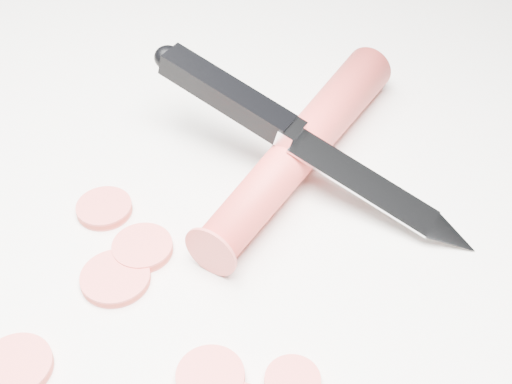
# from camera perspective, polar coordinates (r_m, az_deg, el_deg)

# --- Properties ---
(ground) EXTENTS (2.40, 2.40, 0.00)m
(ground) POSITION_cam_1_polar(r_m,az_deg,el_deg) (0.45, -4.64, -3.09)
(ground) COLOR silver
(ground) RESTS_ON ground
(carrot) EXTENTS (0.10, 0.22, 0.03)m
(carrot) POSITION_cam_1_polar(r_m,az_deg,el_deg) (0.48, 3.66, 3.62)
(carrot) COLOR red
(carrot) RESTS_ON ground
(carrot_slice_0) EXTENTS (0.04, 0.04, 0.01)m
(carrot_slice_0) POSITION_cam_1_polar(r_m,az_deg,el_deg) (0.44, -9.07, -4.44)
(carrot_slice_0) COLOR #D14943
(carrot_slice_0) RESTS_ON ground
(carrot_slice_1) EXTENTS (0.04, 0.04, 0.01)m
(carrot_slice_1) POSITION_cam_1_polar(r_m,az_deg,el_deg) (0.40, -18.65, -13.06)
(carrot_slice_1) COLOR #D14943
(carrot_slice_1) RESTS_ON ground
(carrot_slice_2) EXTENTS (0.04, 0.04, 0.01)m
(carrot_slice_2) POSITION_cam_1_polar(r_m,az_deg,el_deg) (0.43, -11.19, -6.77)
(carrot_slice_2) COLOR #D14943
(carrot_slice_2) RESTS_ON ground
(carrot_slice_3) EXTENTS (0.03, 0.03, 0.01)m
(carrot_slice_3) POSITION_cam_1_polar(r_m,az_deg,el_deg) (0.38, 2.94, -14.89)
(carrot_slice_3) COLOR #D14943
(carrot_slice_3) RESTS_ON ground
(carrot_slice_4) EXTENTS (0.04, 0.04, 0.01)m
(carrot_slice_4) POSITION_cam_1_polar(r_m,az_deg,el_deg) (0.38, -3.67, -14.55)
(carrot_slice_4) COLOR #D14943
(carrot_slice_4) RESTS_ON ground
(carrot_slice_5) EXTENTS (0.04, 0.04, 0.01)m
(carrot_slice_5) POSITION_cam_1_polar(r_m,az_deg,el_deg) (0.47, -12.05, -1.29)
(carrot_slice_5) COLOR #D14943
(carrot_slice_5) RESTS_ON ground
(kitchen_knife) EXTENTS (0.24, 0.10, 0.07)m
(kitchen_knife) POSITION_cam_1_polar(r_m,az_deg,el_deg) (0.46, 4.27, 4.11)
(kitchen_knife) COLOR silver
(kitchen_knife) RESTS_ON ground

